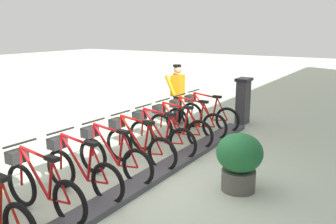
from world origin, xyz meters
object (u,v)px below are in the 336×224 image
(bike_docked_1, at_px, (193,120))
(bike_docked_3, at_px, (159,135))
(bike_docked_0, at_px, (206,114))
(bike_docked_6, at_px, (80,169))
(bike_docked_4, at_px, (137,144))
(bike_docked_5, at_px, (111,156))
(worker_near_rack, at_px, (177,92))
(bike_docked_2, at_px, (177,127))
(payment_kiosk, at_px, (243,100))
(bike_docked_7, at_px, (40,186))
(planter_bush, at_px, (239,159))

(bike_docked_1, bearing_deg, bike_docked_3, 90.00)
(bike_docked_0, height_order, bike_docked_6, same)
(bike_docked_4, distance_m, bike_docked_5, 0.76)
(worker_near_rack, bearing_deg, bike_docked_2, 120.32)
(payment_kiosk, distance_m, bike_docked_2, 2.71)
(bike_docked_3, bearing_deg, worker_near_rack, -68.55)
(bike_docked_4, height_order, worker_near_rack, worker_near_rack)
(bike_docked_1, xyz_separation_m, worker_near_rack, (0.91, -0.80, 0.48))
(bike_docked_3, distance_m, bike_docked_6, 2.28)
(bike_docked_5, relative_size, worker_near_rack, 1.04)
(payment_kiosk, xyz_separation_m, bike_docked_0, (0.57, 1.12, -0.24))
(payment_kiosk, bearing_deg, bike_docked_7, 84.93)
(bike_docked_7, bearing_deg, planter_bush, -132.79)
(bike_docked_1, relative_size, planter_bush, 1.77)
(worker_near_rack, bearing_deg, bike_docked_7, 99.64)
(bike_docked_4, relative_size, worker_near_rack, 1.04)
(bike_docked_2, bearing_deg, worker_near_rack, -59.68)
(bike_docked_5, height_order, worker_near_rack, worker_near_rack)
(bike_docked_1, distance_m, bike_docked_6, 3.81)
(bike_docked_7, bearing_deg, bike_docked_1, -90.00)
(bike_docked_3, relative_size, bike_docked_4, 1.00)
(bike_docked_4, bearing_deg, payment_kiosk, -97.82)
(payment_kiosk, relative_size, bike_docked_2, 0.74)
(worker_near_rack, bearing_deg, bike_docked_5, 103.34)
(bike_docked_4, distance_m, bike_docked_6, 1.52)
(bike_docked_1, relative_size, bike_docked_5, 1.00)
(bike_docked_5, relative_size, planter_bush, 1.77)
(bike_docked_1, distance_m, bike_docked_2, 0.76)
(bike_docked_7, xyz_separation_m, planter_bush, (-2.09, -2.26, 0.11))
(bike_docked_3, bearing_deg, bike_docked_1, -90.00)
(planter_bush, bearing_deg, bike_docked_0, -55.65)
(bike_docked_5, xyz_separation_m, bike_docked_6, (0.00, 0.76, 0.00))
(bike_docked_1, xyz_separation_m, bike_docked_7, (0.00, 4.57, 0.00))
(worker_near_rack, height_order, planter_bush, worker_near_rack)
(payment_kiosk, relative_size, bike_docked_6, 0.74)
(bike_docked_2, xyz_separation_m, bike_docked_6, (0.00, 3.04, 0.00))
(bike_docked_7, height_order, planter_bush, bike_docked_7)
(bike_docked_0, bearing_deg, bike_docked_1, 90.00)
(bike_docked_6, relative_size, bike_docked_7, 1.00)
(bike_docked_0, relative_size, worker_near_rack, 1.04)
(bike_docked_3, distance_m, bike_docked_4, 0.76)
(bike_docked_6, height_order, bike_docked_7, same)
(bike_docked_0, xyz_separation_m, bike_docked_7, (0.00, 5.33, 0.00))
(bike_docked_2, distance_m, worker_near_rack, 1.87)
(bike_docked_0, bearing_deg, payment_kiosk, -117.09)
(payment_kiosk, xyz_separation_m, bike_docked_1, (0.57, 1.88, -0.24))
(bike_docked_7, height_order, worker_near_rack, worker_near_rack)
(bike_docked_0, height_order, bike_docked_5, same)
(bike_docked_0, height_order, bike_docked_7, same)
(bike_docked_2, xyz_separation_m, worker_near_rack, (0.91, -1.56, 0.48))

